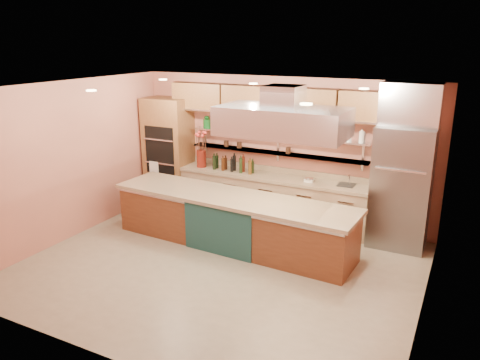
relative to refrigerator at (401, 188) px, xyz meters
The scene contains 21 objects.
floor 3.35m from the refrigerator, 137.68° to the right, with size 6.00×5.00×0.02m, color gray.
ceiling 3.63m from the refrigerator, 137.68° to the right, with size 6.00×5.00×0.02m, color black.
wall_back 2.40m from the refrigerator, behind, with size 6.00×0.04×2.80m, color #BD7059.
wall_front 5.21m from the refrigerator, 116.86° to the right, with size 6.00×0.04×2.80m, color #BD7059.
wall_left 5.77m from the refrigerator, 158.20° to the right, with size 0.04×5.00×2.80m, color #BD7059.
wall_right 2.26m from the refrigerator, 73.10° to the right, with size 0.04×5.00×2.80m, color #BD7059.
oven_stack 4.80m from the refrigerator, behind, with size 0.95×0.64×2.30m, color brown.
refrigerator is the anchor object (origin of this frame).
back_counter 2.47m from the refrigerator, behind, with size 3.84×0.64×0.93m, color tan.
wall_shelf_lower 2.43m from the refrigerator, behind, with size 3.60×0.26×0.03m, color silver.
wall_shelf_upper 2.50m from the refrigerator, behind, with size 3.60×0.26×0.03m, color silver.
upper_cabinets 2.69m from the refrigerator, behind, with size 4.60×0.36×0.55m, color brown.
range_hood 2.43m from the refrigerator, 142.51° to the right, with size 2.00×1.00×0.45m, color silver.
ceiling_downlights 3.50m from the refrigerator, 140.46° to the right, with size 4.00×2.80×0.02m, color #FFE5A5.
island 2.94m from the refrigerator, 153.47° to the right, with size 4.30×0.93×0.90m, color brown.
flower_vase 3.97m from the refrigerator, behind, with size 0.20×0.20×0.35m, color #61170E.
oil_bottle_cluster 3.23m from the refrigerator, behind, with size 0.92×0.26×0.30m, color black.
kitchen_scale 1.64m from the refrigerator, behind, with size 0.16×0.12×0.09m, color silver.
bar_faucet 0.92m from the refrigerator, behind, with size 0.03×0.03×0.20m, color silver.
copper_kettle 3.58m from the refrigerator, behind, with size 0.19×0.19×0.15m, color #D04F30.
green_canister 3.04m from the refrigerator, behind, with size 0.15×0.15×0.18m, color #0E4215.
Camera 1 is at (3.31, -5.83, 3.47)m, focal length 35.00 mm.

